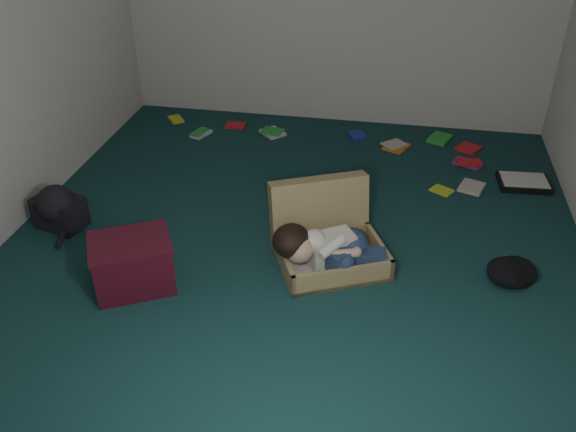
% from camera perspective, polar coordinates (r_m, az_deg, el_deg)
% --- Properties ---
extents(floor, '(4.50, 4.50, 0.00)m').
position_cam_1_polar(floor, '(4.24, 0.37, -2.92)').
color(floor, '#123436').
rests_on(floor, ground).
extents(wall_front, '(4.50, 0.00, 4.50)m').
position_cam_1_polar(wall_front, '(1.74, -13.06, -10.15)').
color(wall_front, silver).
rests_on(wall_front, ground).
extents(suitcase, '(0.89, 0.88, 0.50)m').
position_cam_1_polar(suitcase, '(4.08, 3.62, -2.00)').
color(suitcase, '#A18959').
rests_on(suitcase, floor).
extents(person, '(0.75, 0.41, 0.31)m').
position_cam_1_polar(person, '(3.91, 3.73, -2.96)').
color(person, silver).
rests_on(person, suitcase).
extents(maroon_bin, '(0.62, 0.57, 0.34)m').
position_cam_1_polar(maroon_bin, '(3.92, -14.34, -4.32)').
color(maroon_bin, '#410D1A').
rests_on(maroon_bin, floor).
extents(backpack, '(0.49, 0.44, 0.25)m').
position_cam_1_polar(backpack, '(4.69, -20.60, 0.45)').
color(backpack, black).
rests_on(backpack, floor).
extents(clothing_pile, '(0.56, 0.50, 0.15)m').
position_cam_1_polar(clothing_pile, '(4.20, 19.69, -4.26)').
color(clothing_pile, black).
rests_on(clothing_pile, floor).
extents(paper_tray, '(0.42, 0.33, 0.06)m').
position_cam_1_polar(paper_tray, '(5.32, 21.20, 2.95)').
color(paper_tray, black).
rests_on(paper_tray, floor).
extents(book_scatter, '(3.04, 1.16, 0.02)m').
position_cam_1_polar(book_scatter, '(5.62, 5.95, 6.52)').
color(book_scatter, '#CADA26').
rests_on(book_scatter, floor).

